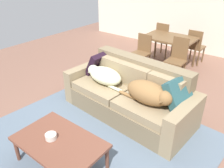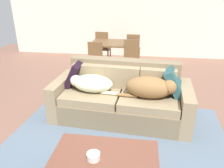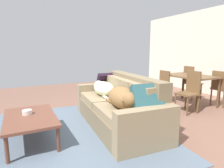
{
  "view_description": "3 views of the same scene",
  "coord_description": "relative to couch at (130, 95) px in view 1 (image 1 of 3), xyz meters",
  "views": [
    {
      "loc": [
        1.82,
        -2.7,
        2.38
      ],
      "look_at": [
        -0.21,
        -0.1,
        0.6
      ],
      "focal_mm": 36.48,
      "sensor_mm": 36.0,
      "label": 1
    },
    {
      "loc": [
        0.29,
        -3.21,
        2.05
      ],
      "look_at": [
        -0.16,
        0.1,
        0.61
      ],
      "focal_mm": 35.54,
      "sensor_mm": 36.0,
      "label": 2
    },
    {
      "loc": [
        2.97,
        -1.52,
        1.39
      ],
      "look_at": [
        -0.08,
        0.02,
        0.78
      ],
      "focal_mm": 30.19,
      "sensor_mm": 36.0,
      "label": 3
    }
  ],
  "objects": [
    {
      "name": "dining_chair_far_right",
      "position": [
        0.06,
        2.88,
        0.14
      ],
      "size": [
        0.41,
        0.41,
        0.89
      ],
      "rotation": [
        0.0,
        0.0,
        3.11
      ],
      "color": "brown",
      "rests_on": "ground"
    },
    {
      "name": "coffee_table",
      "position": [
        -0.03,
        -1.55,
        0.02
      ],
      "size": [
        1.14,
        0.72,
        0.41
      ],
      "color": "brown",
      "rests_on": "ground"
    },
    {
      "name": "throw_pillow_by_right_arm",
      "position": [
        0.85,
        -0.01,
        0.34
      ],
      "size": [
        0.41,
        0.5,
        0.46
      ],
      "primitive_type": "cube",
      "rotation": [
        0.0,
        -0.53,
        -0.18
      ],
      "color": "#295458",
      "rests_on": "couch"
    },
    {
      "name": "bowl_on_coffee_table",
      "position": [
        -0.14,
        -1.58,
        0.09
      ],
      "size": [
        0.14,
        0.14,
        0.07
      ],
      "primitive_type": "cylinder",
      "color": "silver",
      "rests_on": "coffee_table"
    },
    {
      "name": "back_partition",
      "position": [
        0.0,
        3.86,
        1.0
      ],
      "size": [
        8.0,
        0.12,
        2.7
      ],
      "primitive_type": "cube",
      "color": "silver",
      "rests_on": "ground"
    },
    {
      "name": "area_rug",
      "position": [
        -0.0,
        -0.83,
        -0.35
      ],
      "size": [
        3.37,
        2.93,
        0.01
      ],
      "primitive_type": "cube",
      "rotation": [
        0.0,
        0.0,
        -0.08
      ],
      "color": "slate",
      "rests_on": "ground"
    },
    {
      "name": "throw_pillow_by_left_arm",
      "position": [
        -0.84,
        0.12,
        0.33
      ],
      "size": [
        0.31,
        0.45,
        0.44
      ],
      "primitive_type": "cube",
      "rotation": [
        0.0,
        0.47,
        -0.03
      ],
      "color": "black",
      "rests_on": "couch"
    },
    {
      "name": "couch",
      "position": [
        0.0,
        0.0,
        0.0
      ],
      "size": [
        2.33,
        1.14,
        0.93
      ],
      "rotation": [
        0.0,
        0.0,
        -0.08
      ],
      "color": "#77664C",
      "rests_on": "ground"
    },
    {
      "name": "dining_chair_near_right",
      "position": [
        0.06,
        1.78,
        0.16
      ],
      "size": [
        0.41,
        0.41,
        0.94
      ],
      "rotation": [
        0.0,
        0.0,
        0.02
      ],
      "color": "brown",
      "rests_on": "ground"
    },
    {
      "name": "ground_plane",
      "position": [
        0.0,
        -0.14,
        -0.35
      ],
      "size": [
        10.0,
        10.0,
        0.0
      ],
      "primitive_type": "plane",
      "color": "brown"
    },
    {
      "name": "dog_on_right_cushion",
      "position": [
        0.47,
        -0.2,
        0.3
      ],
      "size": [
        0.9,
        0.45,
        0.33
      ],
      "rotation": [
        0.0,
        0.0,
        -0.08
      ],
      "color": "olive",
      "rests_on": "couch"
    },
    {
      "name": "dining_chair_far_left",
      "position": [
        -0.81,
        2.82,
        0.17
      ],
      "size": [
        0.42,
        0.42,
        0.95
      ],
      "rotation": [
        0.0,
        0.0,
        3.08
      ],
      "color": "brown",
      "rests_on": "ground"
    },
    {
      "name": "dining_table",
      "position": [
        -0.39,
        2.29,
        0.34
      ],
      "size": [
        1.2,
        0.84,
        0.77
      ],
      "color": "brown",
      "rests_on": "ground"
    },
    {
      "name": "dog_on_left_cushion",
      "position": [
        -0.49,
        -0.11,
        0.28
      ],
      "size": [
        0.82,
        0.43,
        0.28
      ],
      "rotation": [
        0.0,
        0.0,
        -0.08
      ],
      "color": "beige",
      "rests_on": "couch"
    },
    {
      "name": "dining_chair_near_left",
      "position": [
        -0.82,
        1.72,
        0.13
      ],
      "size": [
        0.4,
        0.4,
        0.87
      ],
      "rotation": [
        0.0,
        0.0,
        0.0
      ],
      "color": "brown",
      "rests_on": "ground"
    }
  ]
}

